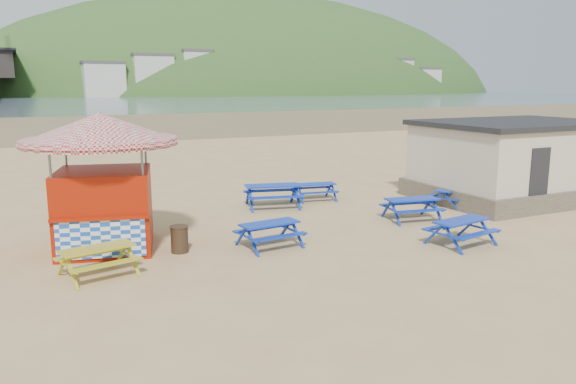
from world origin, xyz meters
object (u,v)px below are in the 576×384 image
picnic_table_blue_b (315,192)px  litter_bin (179,239)px  picnic_table_blue_a (273,196)px  amenity_block (514,160)px  picnic_table_yellow (98,261)px  ice_cream_kiosk (102,164)px

picnic_table_blue_b → litter_bin: size_ratio=2.38×
picnic_table_blue_a → litter_bin: picnic_table_blue_a is taller
picnic_table_blue_a → litter_bin: size_ratio=3.17×
amenity_block → picnic_table_blue_a: bearing=164.4°
picnic_table_yellow → amenity_block: amenity_block is taller
picnic_table_yellow → amenity_block: bearing=-4.6°
picnic_table_yellow → picnic_table_blue_b: bearing=18.7°
picnic_table_yellow → ice_cream_kiosk: 3.12m
picnic_table_blue_b → amenity_block: amenity_block is taller
picnic_table_blue_a → picnic_table_yellow: picnic_table_blue_a is taller
picnic_table_yellow → litter_bin: 2.53m
picnic_table_blue_b → ice_cream_kiosk: ice_cream_kiosk is taller
picnic_table_yellow → amenity_block: size_ratio=0.27×
picnic_table_yellow → ice_cream_kiosk: (0.53, 2.28, 2.06)m
picnic_table_blue_a → amenity_block: size_ratio=0.32×
picnic_table_blue_b → amenity_block: size_ratio=0.24×
picnic_table_blue_b → litter_bin: bearing=-136.3°
ice_cream_kiosk → litter_bin: size_ratio=6.92×
picnic_table_blue_b → picnic_table_yellow: size_ratio=0.90×
ice_cream_kiosk → litter_bin: bearing=-21.1°
picnic_table_blue_a → amenity_block: bearing=-1.9°
litter_bin → picnic_table_blue_a: bearing=41.4°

